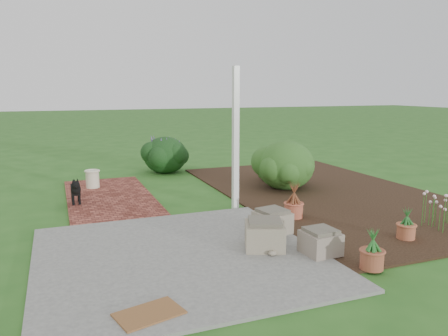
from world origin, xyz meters
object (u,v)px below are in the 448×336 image
object	(u,v)px
stone_trough_near	(320,243)
evergreen_shrub	(285,164)
cream_ceramic_urn	(93,179)
black_dog	(76,189)

from	to	relation	value
stone_trough_near	evergreen_shrub	size ratio (longest dim) A/B	0.35
cream_ceramic_urn	stone_trough_near	bearing A→B (deg)	-64.43
stone_trough_near	black_dog	bearing A→B (deg)	126.91
evergreen_shrub	black_dog	bearing A→B (deg)	177.52
stone_trough_near	cream_ceramic_urn	xyz separation A→B (m)	(-2.39, 5.00, 0.04)
black_dog	evergreen_shrub	xyz separation A→B (m)	(4.23, -0.18, 0.24)
black_dog	cream_ceramic_urn	size ratio (longest dim) A/B	1.45
stone_trough_near	black_dog	xyz separation A→B (m)	(-2.79, 3.71, 0.13)
black_dog	evergreen_shrub	world-z (taller)	evergreen_shrub
stone_trough_near	cream_ceramic_urn	distance (m)	5.54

